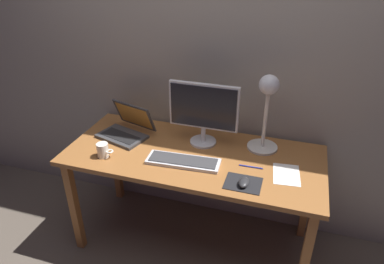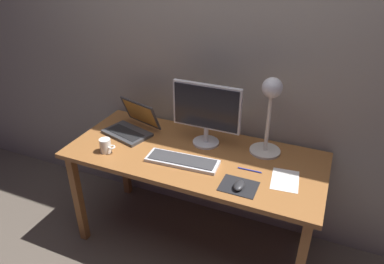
# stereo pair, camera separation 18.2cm
# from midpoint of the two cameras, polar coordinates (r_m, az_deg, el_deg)

# --- Properties ---
(ground_plane) EXTENTS (4.80, 4.80, 0.00)m
(ground_plane) POSITION_cam_midpoint_polar(r_m,az_deg,el_deg) (2.68, 2.34, -17.03)
(ground_plane) COLOR brown
(ground_plane) RESTS_ON ground
(back_wall) EXTENTS (4.80, 0.06, 2.60)m
(back_wall) POSITION_cam_midpoint_polar(r_m,az_deg,el_deg) (2.33, 6.65, 13.18)
(back_wall) COLOR gray
(back_wall) RESTS_ON ground
(desk) EXTENTS (1.60, 0.70, 0.74)m
(desk) POSITION_cam_midpoint_polar(r_m,az_deg,el_deg) (2.25, 2.68, -5.25)
(desk) COLOR #935B2D
(desk) RESTS_ON ground
(monitor) EXTENTS (0.44, 0.17, 0.41)m
(monitor) POSITION_cam_midpoint_polar(r_m,az_deg,el_deg) (2.21, 4.72, 3.40)
(monitor) COLOR silver
(monitor) RESTS_ON desk
(keyboard_main) EXTENTS (0.45, 0.17, 0.03)m
(keyboard_main) POSITION_cam_midpoint_polar(r_m,az_deg,el_deg) (2.12, 0.89, -4.72)
(keyboard_main) COLOR silver
(keyboard_main) RESTS_ON desk
(laptop) EXTENTS (0.38, 0.35, 0.21)m
(laptop) POSITION_cam_midpoint_polar(r_m,az_deg,el_deg) (2.45, -7.38, 1.32)
(laptop) COLOR #38383A
(laptop) RESTS_ON desk
(desk_lamp) EXTENTS (0.19, 0.19, 0.49)m
(desk_lamp) POSITION_cam_midpoint_polar(r_m,az_deg,el_deg) (2.14, 14.92, 4.11)
(desk_lamp) COLOR beige
(desk_lamp) RESTS_ON desk
(mousepad) EXTENTS (0.20, 0.16, 0.00)m
(mousepad) POSITION_cam_midpoint_polar(r_m,az_deg,el_deg) (1.96, 10.23, -8.70)
(mousepad) COLOR black
(mousepad) RESTS_ON desk
(mouse) EXTENTS (0.06, 0.10, 0.03)m
(mouse) POSITION_cam_midpoint_polar(r_m,az_deg,el_deg) (1.94, 10.32, -8.56)
(mouse) COLOR #28282B
(mouse) RESTS_ON mousepad
(coffee_mug) EXTENTS (0.11, 0.07, 0.09)m
(coffee_mug) POSITION_cam_midpoint_polar(r_m,az_deg,el_deg) (2.25, -11.55, -2.22)
(coffee_mug) COLOR white
(coffee_mug) RESTS_ON desk
(paper_sheet_near_mouse) EXTENTS (0.17, 0.22, 0.00)m
(paper_sheet_near_mouse) POSITION_cam_midpoint_polar(r_m,az_deg,el_deg) (2.07, 17.28, -7.49)
(paper_sheet_near_mouse) COLOR white
(paper_sheet_near_mouse) RESTS_ON desk
(pen) EXTENTS (0.14, 0.01, 0.01)m
(pen) POSITION_cam_midpoint_polar(r_m,az_deg,el_deg) (2.09, 11.79, -6.12)
(pen) COLOR #2633A5
(pen) RESTS_ON desk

